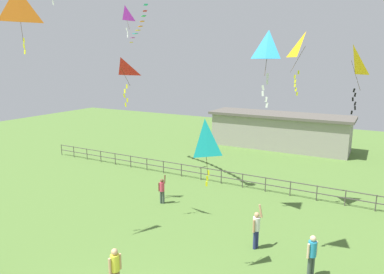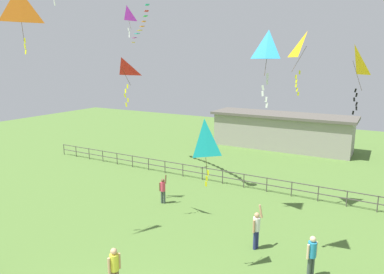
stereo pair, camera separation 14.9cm
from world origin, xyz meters
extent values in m
cylinder|color=#3F4C47|center=(-4.02, 9.25, 0.38)|extent=(0.13, 0.13, 0.76)
cylinder|color=#3F4C47|center=(-4.16, 9.21, 0.38)|extent=(0.13, 0.13, 0.76)
cylinder|color=#D83F59|center=(-4.09, 9.23, 1.02)|extent=(0.28, 0.28, 0.54)
sphere|color=brown|center=(-4.09, 9.23, 1.39)|extent=(0.20, 0.20, 0.20)
cylinder|color=brown|center=(-3.90, 9.24, 1.50)|extent=(0.13, 0.20, 0.51)
cylinder|color=brown|center=(-4.27, 9.18, 0.99)|extent=(0.08, 0.08, 0.51)
cylinder|color=#3F4C47|center=(4.81, 5.97, 0.43)|extent=(0.15, 0.15, 0.86)
cylinder|color=#3F4C47|center=(4.90, 6.12, 0.43)|extent=(0.15, 0.15, 0.86)
cylinder|color=#268CBF|center=(4.86, 6.04, 1.17)|extent=(0.32, 0.32, 0.61)
sphere|color=beige|center=(4.86, 6.04, 1.59)|extent=(0.23, 0.23, 0.23)
cylinder|color=beige|center=(4.74, 5.87, 1.13)|extent=(0.09, 0.09, 0.58)
cylinder|color=beige|center=(4.97, 6.22, 1.13)|extent=(0.09, 0.09, 0.58)
cylinder|color=navy|center=(2.35, 7.12, 0.43)|extent=(0.15, 0.15, 0.86)
cylinder|color=navy|center=(2.31, 6.96, 0.43)|extent=(0.15, 0.15, 0.86)
cylinder|color=white|center=(2.33, 7.04, 1.17)|extent=(0.32, 0.32, 0.61)
sphere|color=tan|center=(2.33, 7.04, 1.59)|extent=(0.23, 0.23, 0.23)
cylinder|color=tan|center=(2.43, 7.23, 1.71)|extent=(0.24, 0.15, 0.58)
cylinder|color=tan|center=(2.28, 6.83, 1.13)|extent=(0.09, 0.09, 0.58)
cylinder|color=gold|center=(-1.04, 1.70, 1.18)|extent=(0.32, 0.32, 0.62)
sphere|color=tan|center=(-1.04, 1.70, 1.61)|extent=(0.23, 0.23, 0.23)
cylinder|color=tan|center=(-1.09, 1.49, 1.14)|extent=(0.10, 0.10, 0.58)
cylinder|color=tan|center=(-0.98, 1.90, 1.14)|extent=(0.10, 0.10, 0.58)
pyramid|color=yellow|center=(2.86, 12.25, 8.89)|extent=(1.16, 1.20, 1.31)
cylinder|color=#4C381E|center=(2.57, 12.03, 8.23)|extent=(0.60, 0.46, 1.32)
cube|color=yellow|center=(2.63, 12.07, 7.56)|extent=(0.09, 0.05, 0.20)
cube|color=yellow|center=(2.48, 11.99, 7.34)|extent=(0.09, 0.02, 0.20)
cube|color=yellow|center=(2.51, 12.00, 7.12)|extent=(0.11, 0.03, 0.21)
cube|color=yellow|center=(2.51, 12.00, 6.90)|extent=(0.10, 0.03, 0.21)
cube|color=yellow|center=(2.56, 12.03, 6.68)|extent=(0.10, 0.04, 0.21)
cube|color=yellow|center=(2.63, 12.06, 6.46)|extent=(0.10, 0.04, 0.20)
pyramid|color=#198CD1|center=(2.63, 6.61, 8.65)|extent=(0.86, 0.72, 1.07)
cylinder|color=#4C381E|center=(2.68, 6.31, 8.12)|extent=(0.11, 0.61, 1.07)
cube|color=white|center=(2.73, 6.34, 7.57)|extent=(0.08, 0.02, 0.20)
cube|color=white|center=(2.73, 6.34, 7.35)|extent=(0.09, 0.01, 0.20)
cube|color=white|center=(2.60, 6.28, 7.13)|extent=(0.12, 0.03, 0.21)
cube|color=white|center=(2.60, 6.27, 6.91)|extent=(0.10, 0.02, 0.21)
cube|color=white|center=(2.72, 6.34, 6.69)|extent=(0.11, 0.02, 0.21)
cube|color=white|center=(2.76, 6.35, 6.47)|extent=(0.10, 0.02, 0.21)
pyramid|color=#19B2B2|center=(1.00, 4.57, 5.36)|extent=(0.87, 0.87, 1.35)
cylinder|color=#4C381E|center=(1.15, 4.42, 4.69)|extent=(0.32, 0.32, 1.35)
cube|color=yellow|center=(1.23, 4.46, 4.06)|extent=(0.09, 0.02, 0.20)
cube|color=yellow|center=(1.19, 4.44, 3.84)|extent=(0.08, 0.04, 0.20)
cube|color=yellow|center=(1.17, 4.43, 3.62)|extent=(0.09, 0.03, 0.20)
pyramid|color=orange|center=(-6.49, 2.84, 10.27)|extent=(0.97, 1.25, 1.38)
cylinder|color=#4C381E|center=(-6.29, 2.73, 9.58)|extent=(0.41, 0.24, 1.38)
cube|color=yellow|center=(-6.24, 2.76, 8.93)|extent=(0.09, 0.02, 0.20)
cube|color=yellow|center=(-6.26, 2.75, 8.71)|extent=(0.08, 0.02, 0.20)
cube|color=yellow|center=(-6.24, 2.75, 8.49)|extent=(0.09, 0.04, 0.20)
pyramid|color=red|center=(-4.24, 6.23, 7.81)|extent=(1.22, 0.72, 0.85)
cylinder|color=#4C381E|center=(-4.20, 6.49, 7.39)|extent=(0.10, 0.53, 0.85)
cube|color=yellow|center=(-4.16, 6.51, 6.94)|extent=(0.08, 0.02, 0.20)
cube|color=yellow|center=(-4.25, 6.46, 6.72)|extent=(0.10, 0.05, 0.20)
cube|color=yellow|center=(-4.28, 6.45, 6.50)|extent=(0.11, 0.05, 0.21)
cube|color=yellow|center=(-4.16, 6.51, 6.28)|extent=(0.09, 0.02, 0.20)
cube|color=yellow|center=(-4.24, 6.47, 6.06)|extent=(0.10, 0.03, 0.21)
pyramid|color=#B22DB2|center=(-9.27, 12.83, 11.29)|extent=(0.60, 0.87, 1.05)
cylinder|color=#4C381E|center=(-9.07, 12.79, 10.77)|extent=(0.43, 0.11, 1.05)
cube|color=white|center=(-9.12, 12.76, 10.27)|extent=(0.12, 0.03, 0.21)
cube|color=white|center=(-9.08, 12.78, 10.05)|extent=(0.10, 0.01, 0.20)
cube|color=white|center=(-9.09, 12.78, 9.83)|extent=(0.09, 0.04, 0.20)
pyramid|color=yellow|center=(5.09, 12.13, 8.15)|extent=(1.01, 1.07, 1.45)
cylinder|color=#4C381E|center=(5.34, 12.30, 7.43)|extent=(0.52, 0.37, 1.45)
cube|color=black|center=(5.32, 12.29, 6.72)|extent=(0.12, 0.05, 0.21)
cube|color=black|center=(5.38, 12.32, 6.50)|extent=(0.10, 0.03, 0.21)
cube|color=black|center=(5.30, 12.28, 6.28)|extent=(0.10, 0.02, 0.21)
cube|color=black|center=(5.42, 12.34, 6.06)|extent=(0.12, 0.04, 0.21)
cube|color=black|center=(5.44, 12.35, 5.84)|extent=(0.11, 0.05, 0.21)
cube|color=black|center=(5.31, 12.29, 5.62)|extent=(0.10, 0.04, 0.21)
cube|color=white|center=(-8.15, 5.97, 10.93)|extent=(0.10, 0.03, 0.21)
cube|color=#19B2B2|center=(-7.28, 12.47, 11.67)|extent=(0.58, 0.61, 0.03)
cube|color=red|center=(-7.68, 12.93, 11.37)|extent=(0.58, 0.61, 0.03)
cube|color=#1EB759|center=(-8.11, 13.35, 11.12)|extent=(0.61, 0.58, 0.03)
cube|color=orange|center=(-8.55, 13.76, 10.84)|extent=(0.61, 0.59, 0.03)
cube|color=orange|center=(-9.01, 14.15, 10.57)|extent=(0.63, 0.56, 0.03)
cube|color=yellow|center=(-9.51, 14.50, 10.35)|extent=(0.64, 0.53, 0.03)
cube|color=#19B2B2|center=(-10.02, 14.82, 10.16)|extent=(0.65, 0.50, 0.03)
cube|color=#B22DB2|center=(-10.53, 15.14, 9.89)|extent=(0.63, 0.55, 0.03)
cube|color=yellow|center=(-10.98, 15.54, 9.59)|extent=(0.58, 0.61, 0.03)
cylinder|color=#4C4742|center=(-17.99, 14.00, 0.47)|extent=(0.06, 0.06, 0.95)
cylinder|color=#4C4742|center=(-16.47, 14.00, 0.47)|extent=(0.06, 0.06, 0.95)
cylinder|color=#4C4742|center=(-14.91, 14.00, 0.47)|extent=(0.06, 0.06, 0.95)
cylinder|color=#4C4742|center=(-13.35, 14.00, 0.47)|extent=(0.06, 0.06, 0.95)
cylinder|color=#4C4742|center=(-11.81, 14.00, 0.47)|extent=(0.06, 0.06, 0.95)
cylinder|color=#4C4742|center=(-10.23, 14.00, 0.47)|extent=(0.06, 0.06, 0.95)
cylinder|color=#4C4742|center=(-8.67, 14.00, 0.47)|extent=(0.06, 0.06, 0.95)
cylinder|color=#4C4742|center=(-7.16, 14.00, 0.47)|extent=(0.06, 0.06, 0.95)
cylinder|color=#4C4742|center=(-5.62, 14.00, 0.47)|extent=(0.06, 0.06, 0.95)
cylinder|color=#4C4742|center=(-4.03, 14.00, 0.47)|extent=(0.06, 0.06, 0.95)
cylinder|color=#4C4742|center=(-2.47, 14.00, 0.47)|extent=(0.06, 0.06, 0.95)
cylinder|color=#4C4742|center=(-0.95, 14.00, 0.47)|extent=(0.06, 0.06, 0.95)
cylinder|color=#4C4742|center=(0.60, 14.00, 0.47)|extent=(0.06, 0.06, 0.95)
cylinder|color=#4C4742|center=(2.16, 14.00, 0.47)|extent=(0.06, 0.06, 0.95)
cylinder|color=#4C4742|center=(3.72, 14.00, 0.47)|extent=(0.06, 0.06, 0.95)
cylinder|color=#4C4742|center=(5.29, 14.00, 0.47)|extent=(0.06, 0.06, 0.95)
cylinder|color=#4C4742|center=(6.85, 14.00, 0.47)|extent=(0.06, 0.06, 0.95)
cube|color=#4C4742|center=(0.00, 14.00, 0.91)|extent=(36.00, 0.05, 0.05)
cube|color=#4C4742|center=(0.00, 14.00, 0.47)|extent=(36.00, 0.05, 0.05)
cube|color=gray|center=(-1.84, 26.00, 1.54)|extent=(12.60, 3.41, 3.08)
cube|color=#59544C|center=(-1.84, 26.00, 3.20)|extent=(13.20, 4.01, 0.24)
camera|label=1|loc=(6.66, -6.64, 8.06)|focal=32.59mm
camera|label=2|loc=(6.79, -6.57, 8.06)|focal=32.59mm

